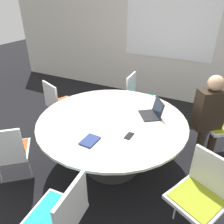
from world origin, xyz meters
TOP-DOWN VIEW (x-y plane):
  - ground_plane at (0.00, 0.00)m, footprint 16.00×16.00m
  - wall_back at (0.00, 2.52)m, footprint 8.00×0.07m
  - conference_table at (0.00, 0.00)m, footprint 1.85×1.85m
  - chair_0 at (1.21, 0.97)m, footprint 0.60×0.60m
  - chair_1 at (-0.13, 1.25)m, footprint 0.44×0.46m
  - chair_2 at (-1.19, 0.40)m, footprint 0.56×0.55m
  - chair_3 at (-0.90, -0.87)m, footprint 0.61×0.61m
  - chair_4 at (0.15, -1.24)m, footprint 0.45×0.47m
  - chair_5 at (1.16, -0.47)m, footprint 0.58×0.57m
  - person_0 at (1.07, 0.76)m, footprint 0.42×0.39m
  - laptop at (0.43, 0.31)m, footprint 0.36×0.37m
  - spiral_notebook at (-0.00, -0.52)m, footprint 0.16×0.21m
  - cell_phone at (0.33, -0.24)m, footprint 0.08×0.14m

SIDE VIEW (x-z plane):
  - ground_plane at x=0.00m, z-range 0.00..0.00m
  - chair_0 at x=1.21m, z-range 0.09..0.97m
  - chair_1 at x=-0.13m, z-range 0.09..0.97m
  - chair_2 at x=-1.19m, z-range 0.09..0.97m
  - chair_3 at x=-0.90m, z-range 0.09..0.97m
  - chair_4 at x=0.15m, z-range 0.09..0.97m
  - chair_5 at x=1.16m, z-range 0.09..0.97m
  - conference_table at x=0.00m, z-range 0.23..0.96m
  - person_0 at x=1.07m, z-range 0.11..1.34m
  - cell_phone at x=0.33m, z-range 0.73..0.74m
  - spiral_notebook at x=0.00m, z-range 0.73..0.75m
  - laptop at x=0.43m, z-range 0.68..0.89m
  - wall_back at x=0.00m, z-range 0.00..2.70m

